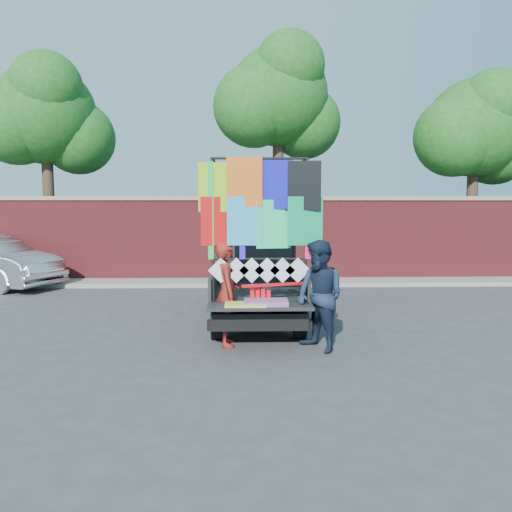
{
  "coord_description": "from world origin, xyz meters",
  "views": [
    {
      "loc": [
        -0.19,
        -8.36,
        2.39
      ],
      "look_at": [
        0.05,
        0.11,
        1.49
      ],
      "focal_mm": 35.0,
      "sensor_mm": 36.0,
      "label": 1
    }
  ],
  "objects": [
    {
      "name": "man",
      "position": [
        1.07,
        -0.45,
        0.9
      ],
      "size": [
        1.05,
        1.11,
        1.8
      ],
      "primitive_type": "imported",
      "rotation": [
        0.0,
        0.0,
        -1.0
      ],
      "color": "#162238",
      "rests_on": "ground"
    },
    {
      "name": "pickup_truck",
      "position": [
        0.1,
        2.25,
        0.79
      ],
      "size": [
        1.98,
        4.98,
        3.14
      ],
      "color": "black",
      "rests_on": "ground"
    },
    {
      "name": "streamer_bundle",
      "position": [
        0.19,
        -0.29,
        0.85
      ],
      "size": [
        1.03,
        0.35,
        0.72
      ],
      "color": "red",
      "rests_on": "ground"
    },
    {
      "name": "brick_wall",
      "position": [
        0.0,
        7.0,
        1.33
      ],
      "size": [
        30.0,
        0.45,
        2.61
      ],
      "color": "maroon",
      "rests_on": "ground"
    },
    {
      "name": "woman",
      "position": [
        -0.45,
        -0.1,
        0.88
      ],
      "size": [
        0.49,
        0.69,
        1.77
      ],
      "primitive_type": "imported",
      "rotation": [
        0.0,
        0.0,
        1.68
      ],
      "color": "maroon",
      "rests_on": "ground"
    },
    {
      "name": "tree_right",
      "position": [
        7.52,
        8.12,
        4.75
      ],
      "size": [
        4.2,
        3.3,
        6.62
      ],
      "color": "#38281C",
      "rests_on": "ground"
    },
    {
      "name": "tree_mid",
      "position": [
        1.02,
        8.12,
        5.7
      ],
      "size": [
        4.2,
        3.3,
        7.73
      ],
      "color": "#38281C",
      "rests_on": "ground"
    },
    {
      "name": "curb",
      "position": [
        0.0,
        6.3,
        0.06
      ],
      "size": [
        30.0,
        1.2,
        0.12
      ],
      "primitive_type": "cube",
      "color": "gray",
      "rests_on": "ground"
    },
    {
      "name": "ground",
      "position": [
        0.0,
        0.0,
        0.0
      ],
      "size": [
        90.0,
        90.0,
        0.0
      ],
      "primitive_type": "plane",
      "color": "#38383A",
      "rests_on": "ground"
    },
    {
      "name": "tree_left",
      "position": [
        -6.48,
        8.12,
        5.12
      ],
      "size": [
        4.2,
        3.3,
        7.05
      ],
      "color": "#38281C",
      "rests_on": "ground"
    }
  ]
}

